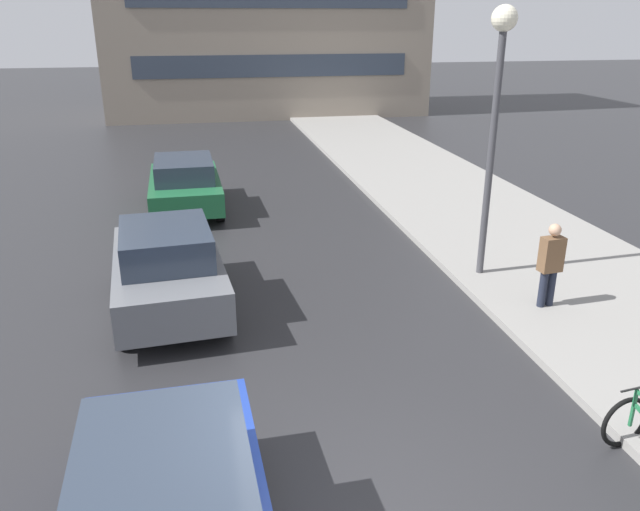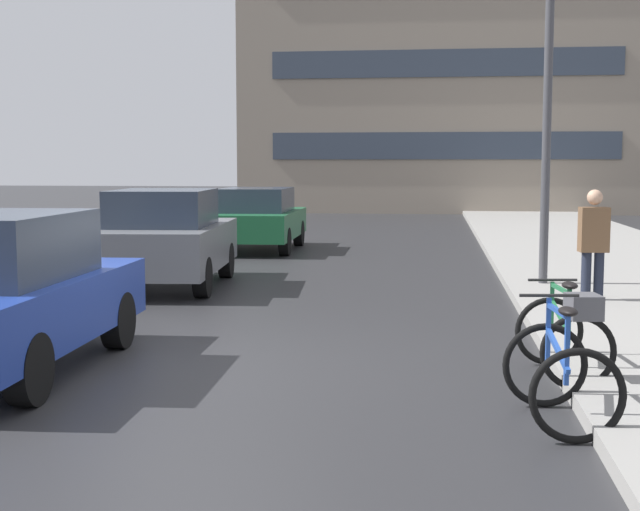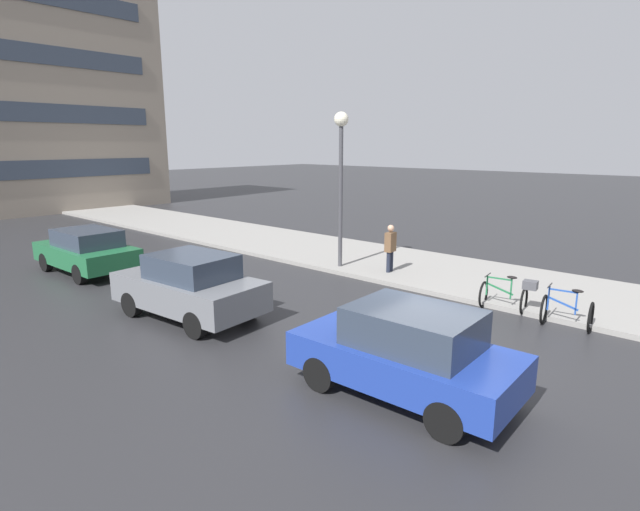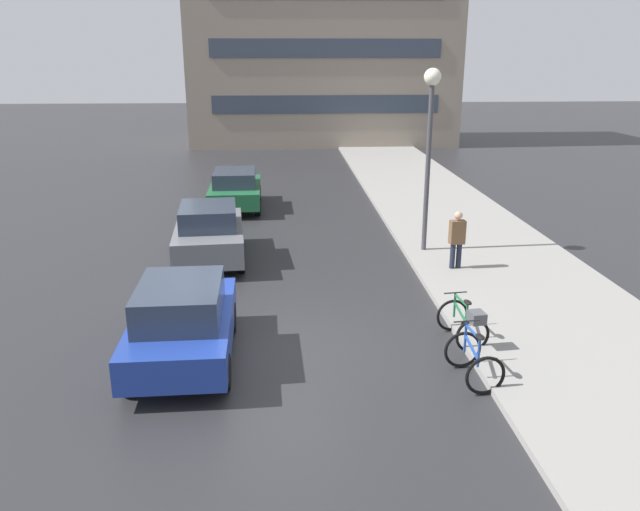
# 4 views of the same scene
# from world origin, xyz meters

# --- Properties ---
(ground_plane) EXTENTS (140.00, 140.00, 0.00)m
(ground_plane) POSITION_xyz_m (0.00, 0.00, 0.00)
(ground_plane) COLOR #28282B
(sidewalk_kerb) EXTENTS (4.80, 60.00, 0.14)m
(sidewalk_kerb) POSITION_xyz_m (6.00, 10.00, 0.07)
(sidewalk_kerb) COLOR gray
(sidewalk_kerb) RESTS_ON ground
(bicycle_nearest) EXTENTS (0.85, 1.15, 1.00)m
(bicycle_nearest) POSITION_xyz_m (3.42, -1.60, 0.41)
(bicycle_nearest) COLOR black
(bicycle_nearest) RESTS_ON ground
(bicycle_second) EXTENTS (0.85, 1.41, 0.97)m
(bicycle_second) POSITION_xyz_m (3.69, -0.11, 0.49)
(bicycle_second) COLOR black
(bicycle_second) RESTS_ON ground
(car_blue) EXTENTS (1.97, 3.95, 1.60)m
(car_blue) POSITION_xyz_m (-1.92, -0.47, 0.81)
(car_blue) COLOR navy
(car_blue) RESTS_ON ground
(car_grey) EXTENTS (2.20, 4.14, 1.65)m
(car_grey) POSITION_xyz_m (-2.09, 5.75, 0.83)
(car_grey) COLOR slate
(car_grey) RESTS_ON ground
(car_green) EXTENTS (1.99, 4.10, 1.50)m
(car_green) POSITION_xyz_m (-1.80, 12.21, 0.78)
(car_green) COLOR #1E6038
(car_green) RESTS_ON ground
(pedestrian) EXTENTS (0.42, 0.28, 1.72)m
(pedestrian) POSITION_xyz_m (4.67, 4.26, 0.97)
(pedestrian) COLOR #1E2333
(pedestrian) RESTS_ON ground
(streetlamp) EXTENTS (0.48, 0.48, 5.33)m
(streetlamp) POSITION_xyz_m (4.19, 6.01, 3.86)
(streetlamp) COLOR #424247
(streetlamp) RESTS_ON ground
(building_facade_main) EXTENTS (17.14, 7.63, 15.50)m
(building_facade_main) POSITION_xyz_m (2.77, 31.80, 7.75)
(building_facade_main) COLOR gray
(building_facade_main) RESTS_ON ground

